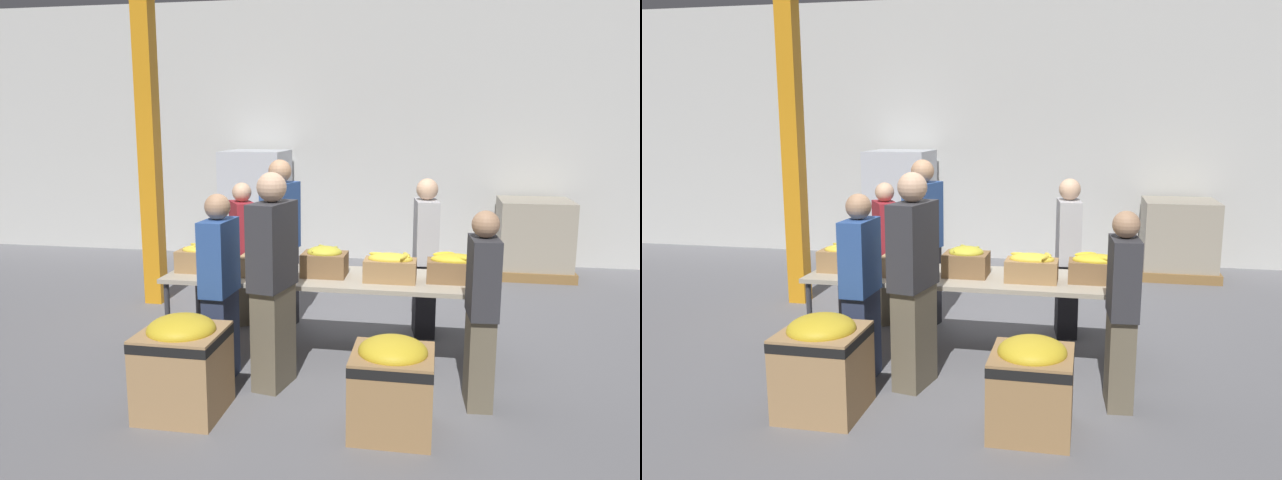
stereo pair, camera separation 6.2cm
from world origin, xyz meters
TOP-DOWN VIEW (x-y plane):
  - ground_plane at (0.00, 0.00)m, footprint 30.00×30.00m
  - wall_back at (0.00, 4.27)m, footprint 16.00×0.08m
  - sorting_table at (0.00, 0.00)m, footprint 2.92×0.85m
  - banana_box_0 at (-1.20, -0.05)m, footprint 0.39×0.27m
  - banana_box_1 at (-0.57, -0.07)m, footprint 0.41×0.36m
  - banana_box_2 at (-0.01, 0.00)m, footprint 0.40×0.34m
  - banana_box_3 at (0.60, -0.09)m, footprint 0.46×0.28m
  - banana_box_4 at (1.16, -0.01)m, footprint 0.49×0.28m
  - volunteer_0 at (0.89, 0.76)m, footprint 0.27×0.45m
  - volunteer_1 at (-1.05, 0.81)m, footprint 0.39×0.46m
  - volunteer_2 at (-0.76, -0.71)m, footprint 0.23×0.43m
  - volunteer_3 at (1.34, -0.82)m, footprint 0.23×0.42m
  - volunteer_4 at (-0.60, 0.72)m, footprint 0.34×0.52m
  - volunteer_5 at (-0.29, -0.76)m, footprint 0.33×0.51m
  - donation_bin_0 at (-0.83, -1.37)m, footprint 0.60×0.60m
  - donation_bin_1 at (0.72, -1.37)m, footprint 0.57×0.57m
  - support_pillar at (-2.33, 1.35)m, footprint 0.21×0.21m
  - pallet_stack_0 at (2.34, 3.63)m, footprint 1.06×1.06m
  - pallet_stack_1 at (-1.73, 3.62)m, footprint 1.00×1.00m

SIDE VIEW (x-z plane):
  - ground_plane at x=0.00m, z-range 0.00..0.00m
  - donation_bin_1 at x=0.72m, z-range 0.02..0.71m
  - donation_bin_0 at x=-0.83m, z-range 0.02..0.78m
  - pallet_stack_0 at x=2.34m, z-range -0.01..1.07m
  - sorting_table at x=0.00m, z-range 0.34..1.10m
  - volunteer_3 at x=1.34m, z-range 0.00..1.51m
  - volunteer_1 at x=-1.05m, z-range 0.00..1.52m
  - volunteer_2 at x=-0.76m, z-range 0.00..1.58m
  - volunteer_0 at x=0.89m, z-range 0.00..1.60m
  - pallet_stack_1 at x=-1.73m, z-range -0.01..1.72m
  - volunteer_5 at x=-0.29m, z-range -0.01..1.76m
  - volunteer_4 at x=-0.60m, z-range -0.01..1.77m
  - banana_box_1 at x=-0.57m, z-range 0.76..1.01m
  - banana_box_0 at x=-1.20m, z-range 0.76..1.03m
  - banana_box_3 at x=0.60m, z-range 0.76..1.02m
  - banana_box_4 at x=1.16m, z-range 0.76..1.02m
  - banana_box_2 at x=-0.01m, z-range 0.77..1.04m
  - wall_back at x=0.00m, z-range 0.00..4.00m
  - support_pillar at x=-2.33m, z-range 0.00..4.00m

